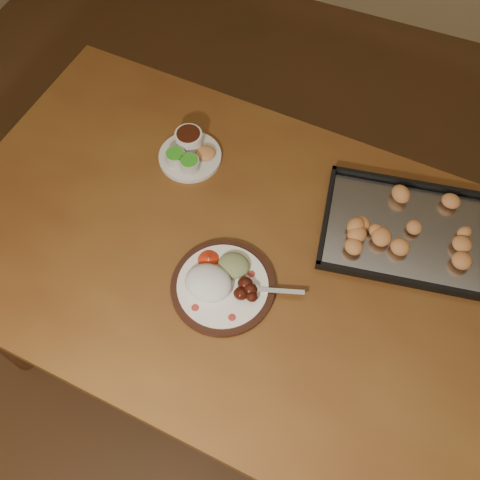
% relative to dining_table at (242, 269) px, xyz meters
% --- Properties ---
extents(ground, '(4.00, 4.00, 0.00)m').
position_rel_dining_table_xyz_m(ground, '(0.08, -0.03, -0.65)').
color(ground, brown).
rests_on(ground, ground).
extents(dining_table, '(1.55, 0.98, 0.75)m').
position_rel_dining_table_xyz_m(dining_table, '(0.00, 0.00, 0.00)').
color(dining_table, brown).
rests_on(dining_table, ground).
extents(dinner_plate, '(0.31, 0.24, 0.06)m').
position_rel_dining_table_xyz_m(dinner_plate, '(-0.01, -0.11, 0.11)').
color(dinner_plate, black).
rests_on(dinner_plate, dining_table).
extents(condiment_saucer, '(0.17, 0.17, 0.06)m').
position_rel_dining_table_xyz_m(condiment_saucer, '(-0.24, 0.21, 0.12)').
color(condiment_saucer, silver).
rests_on(condiment_saucer, dining_table).
extents(baking_tray, '(0.45, 0.36, 0.04)m').
position_rel_dining_table_xyz_m(baking_tray, '(0.35, 0.20, 0.11)').
color(baking_tray, black).
rests_on(baking_tray, dining_table).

